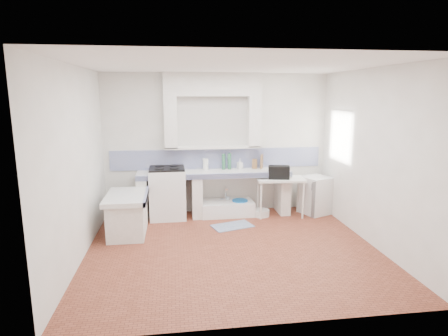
{
  "coord_description": "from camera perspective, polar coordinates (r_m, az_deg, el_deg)",
  "views": [
    {
      "loc": [
        -0.87,
        -5.43,
        2.39
      ],
      "look_at": [
        0.0,
        1.0,
        1.1
      ],
      "focal_mm": 29.85,
      "sensor_mm": 36.0,
      "label": 1
    }
  ],
  "objects": [
    {
      "name": "counter_lip",
      "position": [
        7.06,
        -1.26,
        -1.27
      ],
      "size": [
        3.0,
        0.04,
        0.1
      ],
      "primitive_type": "cube",
      "color": "navy",
      "rests_on": "ground"
    },
    {
      "name": "bucket_red",
      "position": [
        7.52,
        -1.03,
        -6.29
      ],
      "size": [
        0.34,
        0.34,
        0.25
      ],
      "primitive_type": "cylinder",
      "rotation": [
        0.0,
        0.0,
        0.32
      ],
      "color": "#C24427",
      "rests_on": "ground"
    },
    {
      "name": "fridge",
      "position": [
        7.78,
        13.86,
        -4.05
      ],
      "size": [
        0.65,
        0.65,
        0.76
      ],
      "primitive_type": "cube",
      "rotation": [
        0.0,
        0.0,
        0.41
      ],
      "color": "white",
      "rests_on": "ground"
    },
    {
      "name": "peninsula_lip",
      "position": [
        6.58,
        -11.82,
        -4.24
      ],
      "size": [
        0.04,
        1.1,
        0.1
      ],
      "primitive_type": "cube",
      "color": "navy",
      "rests_on": "ground"
    },
    {
      "name": "sink",
      "position": [
        7.54,
        0.45,
        -6.23
      ],
      "size": [
        1.05,
        0.58,
        0.25
      ],
      "primitive_type": "cube",
      "rotation": [
        0.0,
        0.0,
        0.01
      ],
      "color": "white",
      "rests_on": "ground"
    },
    {
      "name": "paper_towel",
      "position": [
        7.43,
        -2.85,
        0.56
      ],
      "size": [
        0.12,
        0.12,
        0.23
      ],
      "primitive_type": "cylinder",
      "rotation": [
        0.0,
        0.0,
        -0.03
      ],
      "color": "white",
      "rests_on": "counter_slab"
    },
    {
      "name": "soap_bottle",
      "position": [
        7.53,
        2.43,
        0.62
      ],
      "size": [
        0.12,
        0.12,
        0.21
      ],
      "primitive_type": "imported",
      "rotation": [
        0.0,
        0.0,
        0.38
      ],
      "color": "white",
      "rests_on": "counter_slab"
    },
    {
      "name": "counter_pier_mid",
      "position": [
        7.41,
        -4.19,
        -4.28
      ],
      "size": [
        0.2,
        0.55,
        0.82
      ],
      "primitive_type": "cube",
      "color": "white",
      "rests_on": "ground"
    },
    {
      "name": "floor",
      "position": [
        6.0,
        1.31,
        -12.25
      ],
      "size": [
        4.5,
        4.5,
        0.0
      ],
      "primitive_type": "plane",
      "color": "brown",
      "rests_on": "ground"
    },
    {
      "name": "peninsula_base",
      "position": [
        6.72,
        -14.52,
        -7.17
      ],
      "size": [
        0.6,
        1.0,
        0.62
      ],
      "primitive_type": "cube",
      "color": "white",
      "rests_on": "ground"
    },
    {
      "name": "green_bottle_a",
      "position": [
        7.47,
        -0.05,
        0.97
      ],
      "size": [
        0.08,
        0.08,
        0.31
      ],
      "primitive_type": "cylinder",
      "rotation": [
        0.0,
        0.0,
        -0.18
      ],
      "color": "#2B6743",
      "rests_on": "counter_slab"
    },
    {
      "name": "side_table",
      "position": [
        7.49,
        8.57,
        -4.41
      ],
      "size": [
        0.96,
        0.58,
        0.04
      ],
      "primitive_type": "cube",
      "rotation": [
        0.0,
        0.0,
        -0.08
      ],
      "color": "white",
      "rests_on": "ground"
    },
    {
      "name": "rug",
      "position": [
        6.94,
        1.28,
        -8.86
      ],
      "size": [
        0.82,
        0.61,
        0.01
      ],
      "primitive_type": "cube",
      "rotation": [
        0.0,
        0.0,
        0.3
      ],
      "color": "#33477E",
      "rests_on": "ground"
    },
    {
      "name": "wall_front",
      "position": [
        3.68,
        6.29,
        -4.48
      ],
      "size": [
        4.5,
        0.0,
        4.5
      ],
      "primitive_type": "plane",
      "rotation": [
        -1.57,
        0.0,
        0.0
      ],
      "color": "white",
      "rests_on": "ground"
    },
    {
      "name": "cutting_board",
      "position": [
        7.61,
        5.8,
        1.0
      ],
      "size": [
        0.1,
        0.2,
        0.29
      ],
      "primitive_type": "cube",
      "rotation": [
        0.0,
        0.0,
        -0.42
      ],
      "color": "olive",
      "rests_on": "counter_slab"
    },
    {
      "name": "window_frame",
      "position": [
        7.45,
        18.67,
        4.56
      ],
      "size": [
        0.35,
        0.86,
        1.06
      ],
      "primitive_type": "cube",
      "color": "#321D10",
      "rests_on": "ground"
    },
    {
      "name": "ceiling",
      "position": [
        5.51,
        1.44,
        15.5
      ],
      "size": [
        4.5,
        4.5,
        0.0
      ],
      "primitive_type": "plane",
      "rotation": [
        3.14,
        0.0,
        0.0
      ],
      "color": "white",
      "rests_on": "ground"
    },
    {
      "name": "basin_white",
      "position": [
        7.51,
        5.7,
        -6.84
      ],
      "size": [
        0.43,
        0.43,
        0.13
      ],
      "primitive_type": "cylinder",
      "rotation": [
        0.0,
        0.0,
        -0.38
      ],
      "color": "white",
      "rests_on": "ground"
    },
    {
      "name": "wall_right",
      "position": [
        6.34,
        21.89,
        1.44
      ],
      "size": [
        0.0,
        4.5,
        4.5
      ],
      "primitive_type": "plane",
      "rotation": [
        1.57,
        0.0,
        -1.57
      ],
      "color": "white",
      "rests_on": "ground"
    },
    {
      "name": "counter_pier_left",
      "position": [
        7.43,
        -12.32,
        -4.48
      ],
      "size": [
        0.2,
        0.55,
        0.82
      ],
      "primitive_type": "cube",
      "color": "white",
      "rests_on": "ground"
    },
    {
      "name": "bucket_blue",
      "position": [
        7.55,
        2.45,
        -6.02
      ],
      "size": [
        0.39,
        0.39,
        0.3
      ],
      "primitive_type": "cylinder",
      "rotation": [
        0.0,
        0.0,
        -0.26
      ],
      "color": "#0B5CAF",
      "rests_on": "ground"
    },
    {
      "name": "green_bottle_b",
      "position": [
        7.48,
        0.83,
        1.02
      ],
      "size": [
        0.07,
        0.07,
        0.32
      ],
      "primitive_type": "cylinder",
      "rotation": [
        0.0,
        0.0,
        0.02
      ],
      "color": "#2B6743",
      "rests_on": "counter_slab"
    },
    {
      "name": "alcove_mass",
      "position": [
        7.35,
        -1.73,
        12.68
      ],
      "size": [
        1.9,
        0.25,
        0.45
      ],
      "primitive_type": "cube",
      "color": "white",
      "rests_on": "ground"
    },
    {
      "name": "water_bottle_a",
      "position": [
        7.68,
        -0.34,
        -5.77
      ],
      "size": [
        0.1,
        0.1,
        0.29
      ],
      "primitive_type": "cylinder",
      "rotation": [
        0.0,
        0.0,
        0.3
      ],
      "color": "silver",
      "rests_on": "ground"
    },
    {
      "name": "knife_block",
      "position": [
        7.59,
        4.71,
        0.63
      ],
      "size": [
        0.11,
        0.1,
        0.19
      ],
      "primitive_type": "cube",
      "rotation": [
        0.0,
        0.0,
        -0.28
      ],
      "color": "olive",
      "rests_on": "counter_slab"
    },
    {
      "name": "stove",
      "position": [
        7.37,
        -8.63,
        -3.85
      ],
      "size": [
        0.69,
        0.67,
        0.97
      ],
      "primitive_type": "cube",
      "rotation": [
        0.0,
        0.0,
        0.01
      ],
      "color": "white",
      "rests_on": "ground"
    },
    {
      "name": "black_bag",
      "position": [
        7.33,
        8.4,
        -0.65
      ],
      "size": [
        0.44,
        0.3,
        0.25
      ],
      "primitive_type": "cube",
      "rotation": [
        0.0,
        0.0,
        -0.2
      ],
      "color": "black",
      "rests_on": "side_table"
    },
    {
      "name": "counter_pier_right",
      "position": [
        7.71,
        8.93,
        -3.77
      ],
      "size": [
        0.2,
        0.55,
        0.82
      ],
      "primitive_type": "cube",
      "color": "white",
      "rests_on": "ground"
    },
    {
      "name": "wall_left",
      "position": [
        5.69,
        -21.61,
        0.42
      ],
      "size": [
        0.0,
        4.5,
        4.5
      ],
      "primitive_type": "plane",
      "rotation": [
        1.57,
        0.0,
        1.57
      ],
      "color": "white",
      "rests_on": "ground"
    },
    {
      "name": "bucket_orange",
      "position": [
        7.51,
        0.43,
        -6.28
      ],
      "size": [
        0.32,
        0.32,
        0.26
      ],
      "primitive_type": "cylinder",
      "rotation": [
        0.0,
        0.0,
        -0.19
      ],
      "color": "orange",
      "rests_on": "ground"
    },
    {
      "name": "water_bottle_b",
      "position": [
        7.67,
        0.56,
        -5.62
      ],
      "size": [
        0.1,
        0.1,
        0.33
      ],
      "primitive_type": "cylinder",
      "rotation": [
        0.0,
        0.0,
        0.12
      ],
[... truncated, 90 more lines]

